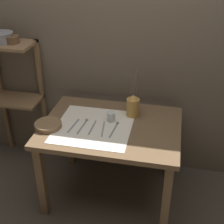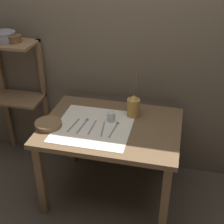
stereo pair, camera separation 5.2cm
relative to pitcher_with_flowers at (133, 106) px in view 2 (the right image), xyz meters
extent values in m
plane|color=#473F35|center=(-0.14, -0.18, -0.79)|extent=(12.00, 12.00, 0.00)
cube|color=brown|center=(-0.14, 0.33, 0.41)|extent=(7.00, 0.06, 2.40)
cube|color=brown|center=(-0.14, -0.18, -0.11)|extent=(1.08, 0.80, 0.04)
cube|color=brown|center=(-0.62, -0.52, -0.46)|extent=(0.06, 0.06, 0.67)
cube|color=brown|center=(0.34, -0.52, -0.46)|extent=(0.06, 0.06, 0.67)
cube|color=brown|center=(-0.62, 0.16, -0.46)|extent=(0.06, 0.06, 0.67)
cube|color=brown|center=(0.34, 0.16, -0.46)|extent=(0.06, 0.06, 0.67)
cube|color=brown|center=(-1.12, 0.13, 0.40)|extent=(0.47, 0.29, 0.02)
cube|color=brown|center=(-1.12, 0.13, -0.13)|extent=(0.47, 0.29, 0.02)
cube|color=brown|center=(-1.34, 0.26, -0.19)|extent=(0.04, 0.04, 1.21)
cube|color=brown|center=(-0.91, 0.26, -0.19)|extent=(0.04, 0.04, 1.21)
cube|color=silver|center=(-0.27, -0.23, -0.09)|extent=(0.58, 0.58, 0.00)
cylinder|color=#B7843D|center=(0.00, 0.00, -0.01)|extent=(0.10, 0.10, 0.15)
cone|color=#B7843D|center=(0.00, 0.00, 0.08)|extent=(0.08, 0.08, 0.04)
cylinder|color=brown|center=(-0.02, 0.00, 0.18)|extent=(0.03, 0.04, 0.15)
cylinder|color=brown|center=(0.02, 0.00, 0.20)|extent=(0.02, 0.02, 0.21)
cylinder|color=brown|center=(0.00, 0.01, 0.19)|extent=(0.02, 0.03, 0.18)
cylinder|color=brown|center=(-0.01, 0.00, 0.18)|extent=(0.03, 0.03, 0.16)
cylinder|color=brown|center=(0.01, -0.01, 0.21)|extent=(0.03, 0.01, 0.22)
cylinder|color=brown|center=(-0.61, -0.31, -0.07)|extent=(0.21, 0.21, 0.04)
cylinder|color=silver|center=(-0.16, -0.12, -0.05)|extent=(0.06, 0.06, 0.08)
cube|color=gray|center=(-0.43, -0.26, -0.08)|extent=(0.04, 0.20, 0.00)
cube|color=gray|center=(-0.36, -0.26, -0.08)|extent=(0.03, 0.20, 0.00)
sphere|color=gray|center=(-0.35, -0.16, -0.08)|extent=(0.02, 0.02, 0.02)
cube|color=gray|center=(-0.28, -0.25, -0.08)|extent=(0.02, 0.20, 0.00)
cube|color=gray|center=(-0.19, -0.26, -0.08)|extent=(0.04, 0.20, 0.00)
cube|color=gray|center=(-0.11, -0.26, -0.08)|extent=(0.03, 0.20, 0.00)
sphere|color=gray|center=(-0.10, -0.16, -0.08)|extent=(0.02, 0.02, 0.02)
cylinder|color=gray|center=(-1.15, 0.13, 0.46)|extent=(0.19, 0.19, 0.09)
cylinder|color=gray|center=(-1.15, 0.13, 0.50)|extent=(0.20, 0.20, 0.01)
cylinder|color=brown|center=(-1.06, 0.13, 0.44)|extent=(0.12, 0.12, 0.06)
cylinder|color=brown|center=(-1.06, 0.13, 0.47)|extent=(0.12, 0.12, 0.01)
camera|label=1|loc=(0.29, -2.20, 1.22)|focal=50.00mm
camera|label=2|loc=(0.34, -2.19, 1.22)|focal=50.00mm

